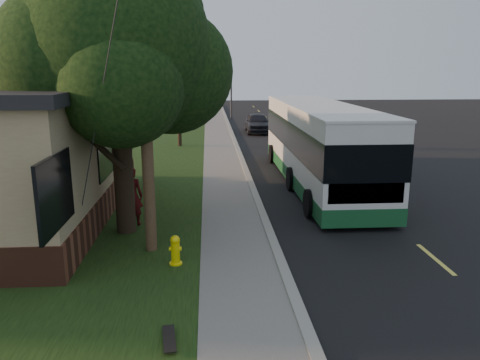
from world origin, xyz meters
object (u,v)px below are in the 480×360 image
object	(u,v)px
bare_tree_near	(179,112)
skateboard_main	(169,339)
leafy_tree	(118,53)
dumpster	(36,164)
traffic_signal	(231,85)
skateboarder	(132,196)
fire_hydrant	(175,250)
bare_tree_far	(193,101)
distant_car	(257,123)
transit_bus	(318,142)
utility_pole	(143,74)

from	to	relation	value
bare_tree_near	skateboard_main	xyz separation A→B (m)	(1.00, -21.38, -2.02)
leafy_tree	dumpster	world-z (taller)	leafy_tree
traffic_signal	skateboard_main	xyz separation A→B (m)	(-3.00, -37.38, -3.03)
traffic_signal	leafy_tree	bearing A→B (deg)	-98.47
skateboarder	skateboard_main	distance (m)	6.72
fire_hydrant	leafy_tree	xyz separation A→B (m)	(-1.57, 2.65, 4.73)
bare_tree_near	bare_tree_far	distance (m)	12.01
leafy_tree	dumpster	bearing A→B (deg)	126.16
skateboarder	dumpster	world-z (taller)	skateboarder
bare_tree_far	distant_car	world-z (taller)	bare_tree_far
bare_tree_near	transit_bus	size ratio (longest dim) A/B	0.35
fire_hydrant	distant_car	bearing A→B (deg)	79.30
bare_tree_near	transit_bus	xyz separation A→B (m)	(6.30, -9.89, -0.38)
skateboard_main	bare_tree_near	bearing A→B (deg)	92.68
fire_hydrant	transit_bus	xyz separation A→B (m)	(5.40, 8.11, 1.34)
bare_tree_far	transit_bus	size ratio (longest dim) A/B	0.33
utility_pole	distant_car	size ratio (longest dim) A/B	2.09
bare_tree_far	skateboard_main	xyz separation A→B (m)	(0.50, -33.38, -1.87)
bare_tree_near	transit_bus	bearing A→B (deg)	-57.51
skateboard_main	skateboarder	bearing A→B (deg)	103.85
distant_car	skateboard_main	bearing A→B (deg)	-98.29
dumpster	distant_car	size ratio (longest dim) A/B	0.43
fire_hydrant	traffic_signal	distance (m)	34.25
bare_tree_far	skateboard_main	size ratio (longest dim) A/B	4.55
bare_tree_near	distant_car	world-z (taller)	bare_tree_near
traffic_signal	dumpster	size ratio (longest dim) A/B	2.94
skateboarder	distant_car	xyz separation A→B (m)	(6.07, 21.13, -0.24)
bare_tree_near	skateboarder	world-z (taller)	bare_tree_near
fire_hydrant	skateboard_main	world-z (taller)	fire_hydrant
fire_hydrant	bare_tree_far	bearing A→B (deg)	90.76
transit_bus	distant_car	size ratio (longest dim) A/B	2.83
leafy_tree	skateboard_main	distance (m)	8.03
bare_tree_far	dumpster	world-z (taller)	bare_tree_far
utility_pole	traffic_signal	distance (m)	33.26
utility_pole	skateboarder	size ratio (longest dim) A/B	4.99
leafy_tree	skateboard_main	xyz separation A→B (m)	(1.67, -6.03, -5.04)
skateboarder	distant_car	world-z (taller)	skateboarder
bare_tree_near	bare_tree_far	xyz separation A→B (m)	(0.50, 12.00, -0.15)
skateboard_main	distant_car	distance (m)	27.98
transit_bus	skateboard_main	bearing A→B (deg)	-114.76
skateboarder	transit_bus	bearing A→B (deg)	-138.07
fire_hydrant	skateboard_main	size ratio (longest dim) A/B	0.83
traffic_signal	bare_tree_near	bearing A→B (deg)	-104.04
utility_pole	skateboarder	world-z (taller)	utility_pole
bare_tree_far	utility_pole	bearing A→B (deg)	-90.60
bare_tree_far	leafy_tree	bearing A→B (deg)	-92.45
dumpster	transit_bus	bearing A→B (deg)	-6.34
leafy_tree	traffic_signal	distance (m)	31.76
utility_pole	leafy_tree	size ratio (longest dim) A/B	1.16
utility_pole	transit_bus	distance (m)	9.80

